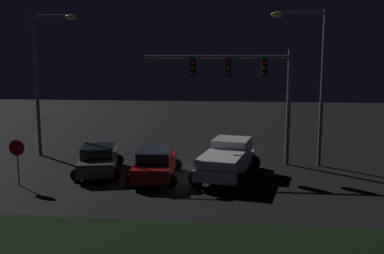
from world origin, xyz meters
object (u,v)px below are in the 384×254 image
Objects in this scene: pickup_truck at (228,157)px; street_lamp_right at (312,69)px; car_sedan at (99,160)px; stop_sign at (17,154)px; traffic_signal_gantry at (245,78)px; street_lamp_left at (44,68)px; car_sedan_far at (155,164)px.

pickup_truck is 6.91m from street_lamp_right.
car_sedan is at bearing 102.18° from pickup_truck.
pickup_truck is 10.24m from stop_sign.
traffic_signal_gantry is 3.73× the size of stop_sign.
car_sedan is 4.12m from stop_sign.
car_sedan is at bearing -40.40° from street_lamp_left.
street_lamp_left is (-11.26, 3.72, 4.44)m from pickup_truck.
car_sedan_far is at bearing -156.09° from street_lamp_right.
street_lamp_right is at bearing -1.39° from traffic_signal_gantry.
street_lamp_right is at bearing -88.47° from car_sedan.
car_sedan is 3.26m from car_sedan_far.
car_sedan is at bearing 74.28° from car_sedan_far.
street_lamp_left reaches higher than stop_sign.
traffic_signal_gantry reaches higher than car_sedan.
street_lamp_right reaches higher than pickup_truck.
street_lamp_right is 3.87× the size of stop_sign.
stop_sign is at bearing -159.01° from street_lamp_right.
traffic_signal_gantry reaches higher than stop_sign.
car_sedan is 9.22m from traffic_signal_gantry.
street_lamp_left is at bearing 176.64° from street_lamp_right.
street_lamp_left reaches higher than car_sedan.
car_sedan is at bearing 40.49° from stop_sign.
traffic_signal_gantry is 3.66m from street_lamp_right.
stop_sign is (1.41, -6.44, -3.88)m from street_lamp_left.
street_lamp_right is (3.62, -0.09, 0.53)m from traffic_signal_gantry.
traffic_signal_gantry is 0.96× the size of street_lamp_left.
traffic_signal_gantry reaches higher than pickup_truck.
pickup_truck is at bearing 15.42° from stop_sign.
pickup_truck is at bearing -148.23° from street_lamp_right.
car_sedan is at bearing -158.79° from traffic_signal_gantry.
pickup_truck is 0.65× the size of street_lamp_left.
pickup_truck is 0.68× the size of traffic_signal_gantry.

